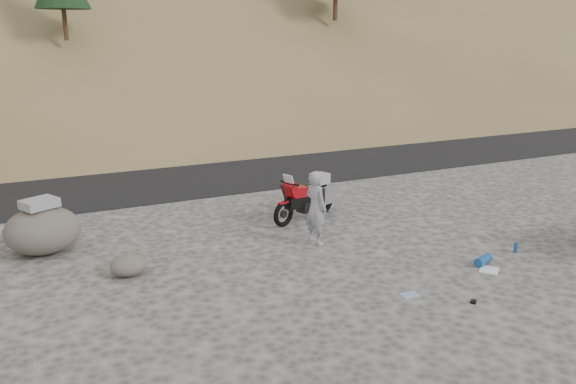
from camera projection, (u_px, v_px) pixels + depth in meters
ground at (349, 260)px, 11.44m from camera, size 140.00×140.00×0.00m
road at (215, 168)px, 19.30m from camera, size 120.00×7.00×0.05m
motorcycle at (307, 198)px, 13.84m from camera, size 2.03×1.06×1.27m
man at (315, 243)px, 12.36m from camera, size 0.52×0.67×1.63m
boulder at (43, 230)px, 11.67m from camera, size 1.82×1.67×1.17m
small_rock at (128, 265)px, 10.66m from camera, size 0.82×0.77×0.41m
gear_white_cloth at (489, 270)px, 10.93m from camera, size 0.52×0.51×0.01m
gear_blue_mat at (483, 260)px, 11.18m from camera, size 0.49×0.33×0.18m
gear_bottle at (516, 248)px, 11.78m from camera, size 0.10×0.10×0.22m
gear_glove_b at (473, 302)px, 9.60m from camera, size 0.15×0.15×0.04m
gear_blue_cloth at (410, 295)px, 9.88m from camera, size 0.33×0.26×0.01m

